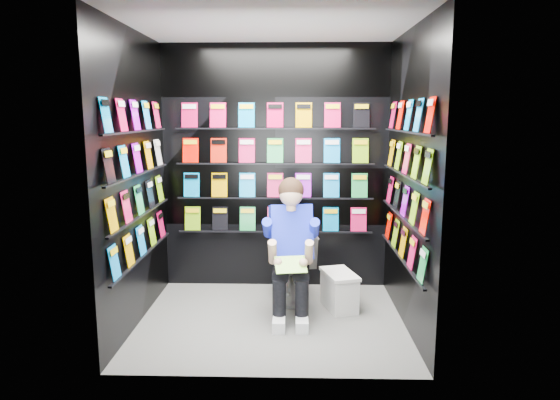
{
  "coord_description": "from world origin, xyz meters",
  "views": [
    {
      "loc": [
        0.2,
        -4.31,
        1.86
      ],
      "look_at": [
        0.07,
        0.15,
        1.1
      ],
      "focal_mm": 32.0,
      "sensor_mm": 36.0,
      "label": 1
    }
  ],
  "objects": [
    {
      "name": "ceiling",
      "position": [
        0.0,
        0.0,
        2.6
      ],
      "size": [
        2.4,
        2.4,
        0.0
      ],
      "primitive_type": "plane",
      "color": "white",
      "rests_on": "floor"
    },
    {
      "name": "wall_back",
      "position": [
        0.0,
        1.0,
        1.3
      ],
      "size": [
        2.4,
        0.04,
        2.6
      ],
      "primitive_type": "cube",
      "color": "black",
      "rests_on": "floor"
    },
    {
      "name": "longbox",
      "position": [
        0.64,
        0.33,
        0.16
      ],
      "size": [
        0.35,
        0.49,
        0.33
      ],
      "primitive_type": "cube",
      "rotation": [
        0.0,
        0.0,
        0.28
      ],
      "color": "silver",
      "rests_on": "floor"
    },
    {
      "name": "wall_front",
      "position": [
        0.0,
        -1.0,
        1.3
      ],
      "size": [
        2.4,
        0.04,
        2.6
      ],
      "primitive_type": "cube",
      "color": "black",
      "rests_on": "floor"
    },
    {
      "name": "comics_back",
      "position": [
        0.0,
        0.97,
        1.31
      ],
      "size": [
        2.1,
        0.06,
        1.37
      ],
      "primitive_type": null,
      "color": "red",
      "rests_on": "wall_back"
    },
    {
      "name": "held_comic",
      "position": [
        0.17,
        -0.15,
        0.58
      ],
      "size": [
        0.29,
        0.2,
        0.11
      ],
      "primitive_type": "cube",
      "rotation": [
        -0.96,
        0.0,
        0.16
      ],
      "color": "green",
      "rests_on": "reader"
    },
    {
      "name": "reader",
      "position": [
        0.17,
        0.2,
        0.77
      ],
      "size": [
        0.64,
        0.84,
        1.41
      ],
      "primitive_type": null,
      "rotation": [
        0.0,
        0.0,
        0.16
      ],
      "color": "#2734CF",
      "rests_on": "toilet"
    },
    {
      "name": "comics_left",
      "position": [
        -1.17,
        0.0,
        1.31
      ],
      "size": [
        0.06,
        1.7,
        1.37
      ],
      "primitive_type": null,
      "color": "red",
      "rests_on": "wall_left"
    },
    {
      "name": "wall_left",
      "position": [
        -1.2,
        0.0,
        1.3
      ],
      "size": [
        0.04,
        2.0,
        2.6
      ],
      "primitive_type": "cube",
      "color": "black",
      "rests_on": "floor"
    },
    {
      "name": "longbox_lid",
      "position": [
        0.64,
        0.33,
        0.35
      ],
      "size": [
        0.38,
        0.52,
        0.03
      ],
      "primitive_type": "cube",
      "rotation": [
        0.0,
        0.0,
        0.28
      ],
      "color": "silver",
      "rests_on": "longbox"
    },
    {
      "name": "comics_right",
      "position": [
        1.17,
        0.0,
        1.31
      ],
      "size": [
        0.06,
        1.7,
        1.37
      ],
      "primitive_type": null,
      "color": "red",
      "rests_on": "wall_right"
    },
    {
      "name": "floor",
      "position": [
        0.0,
        0.0,
        0.0
      ],
      "size": [
        2.4,
        2.4,
        0.0
      ],
      "primitive_type": "plane",
      "color": "slate",
      "rests_on": "ground"
    },
    {
      "name": "wall_right",
      "position": [
        1.2,
        0.0,
        1.3
      ],
      "size": [
        0.04,
        2.0,
        2.6
      ],
      "primitive_type": "cube",
      "color": "black",
      "rests_on": "floor"
    },
    {
      "name": "toilet",
      "position": [
        0.17,
        0.58,
        0.37
      ],
      "size": [
        0.54,
        0.81,
        0.73
      ],
      "primitive_type": "imported",
      "rotation": [
        0.0,
        0.0,
        3.3
      ],
      "color": "silver",
      "rests_on": "floor"
    }
  ]
}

